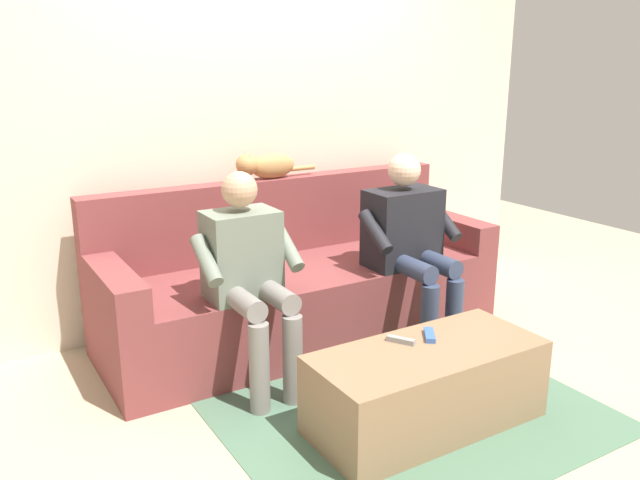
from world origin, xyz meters
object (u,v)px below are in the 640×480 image
at_px(person_right_seated, 248,268).
at_px(remote_blue, 430,335).
at_px(remote_gray, 401,340).
at_px(cat_on_backrest, 265,165).
at_px(coffee_table, 426,387).
at_px(person_left_seated, 409,237).
at_px(couch, 298,287).

bearing_deg(person_right_seated, remote_blue, 130.91).
relative_size(remote_blue, remote_gray, 1.05).
bearing_deg(cat_on_backrest, person_right_seated, 57.26).
relative_size(coffee_table, remote_blue, 7.75).
height_order(cat_on_backrest, remote_gray, cat_on_backrest).
distance_m(coffee_table, person_left_seated, 1.05).
bearing_deg(couch, remote_gray, 86.47).
height_order(couch, cat_on_backrest, cat_on_backrest).
bearing_deg(coffee_table, person_right_seated, -56.65).
height_order(remote_blue, remote_gray, same).
distance_m(couch, person_left_seated, 0.74).
bearing_deg(person_right_seated, person_left_seated, -179.32).
relative_size(person_right_seated, remote_blue, 7.90).
bearing_deg(coffee_table, person_left_seated, -122.95).
xyz_separation_m(person_left_seated, cat_on_backrest, (0.57, -0.71, 0.37)).
relative_size(couch, person_right_seated, 2.15).
bearing_deg(cat_on_backrest, coffee_table, 92.13).
distance_m(cat_on_backrest, remote_blue, 1.55).
xyz_separation_m(coffee_table, remote_gray, (0.07, -0.11, 0.20)).
bearing_deg(remote_gray, person_left_seated, 107.78).
bearing_deg(couch, person_right_seated, 38.99).
bearing_deg(remote_gray, coffee_table, -1.32).
bearing_deg(cat_on_backrest, remote_blue, 95.68).
height_order(couch, person_left_seated, person_left_seated).
bearing_deg(person_left_seated, coffee_table, 57.05).
bearing_deg(coffee_table, couch, -90.00).
xyz_separation_m(person_right_seated, remote_gray, (-0.45, 0.67, -0.24)).
bearing_deg(couch, cat_on_backrest, -79.42).
height_order(person_left_seated, person_right_seated, person_left_seated).
distance_m(person_left_seated, remote_blue, 0.87).
height_order(coffee_table, person_left_seated, person_left_seated).
relative_size(couch, remote_blue, 16.95).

